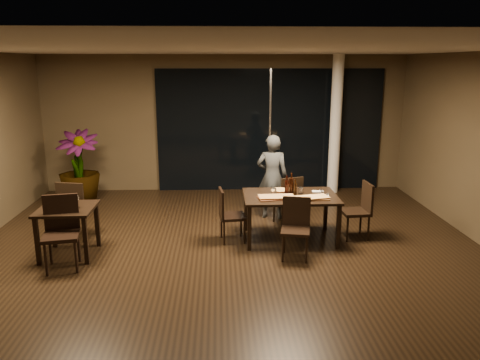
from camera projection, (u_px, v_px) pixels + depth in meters
name	position (u px, v px, depth m)	size (l,w,h in m)	color
ground	(230.00, 260.00, 6.89)	(8.00, 8.00, 0.00)	black
wall_back	(225.00, 123.00, 10.44)	(8.00, 0.10, 3.00)	#433724
wall_front	(247.00, 309.00, 2.60)	(8.00, 0.10, 3.00)	#433724
ceiling	(229.00, 47.00, 6.15)	(8.00, 8.00, 0.04)	silver
window_panel	(270.00, 130.00, 10.44)	(5.00, 0.06, 2.70)	black
column	(335.00, 125.00, 10.16)	(0.24, 0.24, 3.00)	white
main_table	(290.00, 200.00, 7.54)	(1.50, 1.00, 0.75)	black
side_table	(67.00, 216.00, 6.92)	(0.80, 0.80, 0.75)	black
chair_main_far	(289.00, 198.00, 8.25)	(0.53, 0.53, 0.90)	black
chair_main_near	(296.00, 224.00, 6.92)	(0.49, 0.49, 0.89)	black
chair_main_left	(228.00, 212.00, 7.51)	(0.45, 0.45, 0.87)	black
chair_main_right	(360.00, 207.00, 7.66)	(0.46, 0.46, 0.93)	black
chair_side_far	(75.00, 207.00, 7.56)	(0.55, 0.55, 0.99)	black
chair_side_near	(61.00, 228.00, 6.55)	(0.56, 0.56, 1.03)	black
diner	(272.00, 177.00, 8.59)	(0.53, 0.35, 1.57)	#323538
potted_plant	(79.00, 167.00, 9.55)	(0.82, 0.82, 1.50)	#204D19
pizza_board_left	(276.00, 198.00, 7.35)	(0.58, 0.29, 0.01)	#492717
pizza_board_right	(312.00, 198.00, 7.32)	(0.51, 0.25, 0.01)	#4D3018
oblong_pizza_left	(276.00, 197.00, 7.34)	(0.54, 0.25, 0.02)	maroon
oblong_pizza_right	(312.00, 197.00, 7.31)	(0.49, 0.23, 0.02)	#671409
round_pizza	(280.00, 190.00, 7.80)	(0.27, 0.27, 0.01)	red
bottle_a	(287.00, 185.00, 7.55)	(0.07, 0.07, 0.31)	black
bottle_b	(295.00, 187.00, 7.55)	(0.05, 0.05, 0.25)	black
bottle_c	(291.00, 183.00, 7.61)	(0.07, 0.07, 0.34)	black
tumbler_left	(274.00, 191.00, 7.56)	(0.08, 0.08, 0.10)	white
tumbler_right	(301.00, 190.00, 7.63)	(0.08, 0.08, 0.10)	white
napkin_near	(323.00, 196.00, 7.48)	(0.18, 0.10, 0.01)	silver
napkin_far	(318.00, 191.00, 7.72)	(0.18, 0.10, 0.01)	white
wine_glass_a	(58.00, 201.00, 6.91)	(0.07, 0.07, 0.17)	white
wine_glass_b	(77.00, 202.00, 6.85)	(0.08, 0.08, 0.19)	white
side_napkin	(66.00, 210.00, 6.74)	(0.18, 0.11, 0.01)	white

